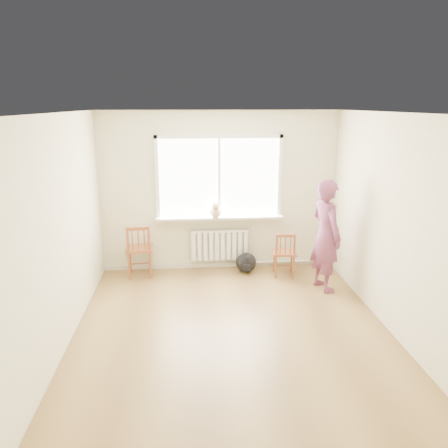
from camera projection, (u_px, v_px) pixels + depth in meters
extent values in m
plane|color=olive|center=(232.00, 329.00, 5.60)|extent=(4.50, 4.50, 0.00)
plane|color=white|center=(233.00, 113.00, 4.88)|extent=(4.50, 4.50, 0.00)
cube|color=beige|center=(219.00, 192.00, 7.40)|extent=(4.00, 0.01, 2.70)
cube|color=white|center=(219.00, 178.00, 7.31)|extent=(2.00, 0.02, 1.30)
cube|color=white|center=(219.00, 136.00, 7.11)|extent=(2.12, 0.05, 0.06)
cube|color=white|center=(157.00, 179.00, 7.21)|extent=(0.06, 0.05, 1.42)
cube|color=white|center=(280.00, 177.00, 7.38)|extent=(0.06, 0.05, 1.42)
cube|color=white|center=(219.00, 178.00, 7.29)|extent=(0.04, 0.05, 1.30)
cube|color=white|center=(220.00, 218.00, 7.41)|extent=(2.15, 0.22, 0.04)
cube|color=white|center=(219.00, 245.00, 7.60)|extent=(1.00, 0.02, 0.55)
cube|color=white|center=(220.00, 246.00, 7.55)|extent=(1.00, 0.10, 0.51)
cube|color=white|center=(220.00, 231.00, 7.48)|extent=(1.00, 0.12, 0.03)
cylinder|color=silver|center=(289.00, 261.00, 7.78)|extent=(1.40, 0.04, 0.04)
cube|color=beige|center=(219.00, 265.00, 7.73)|extent=(4.00, 0.03, 0.08)
cube|color=brown|center=(139.00, 248.00, 7.24)|extent=(0.48, 0.46, 0.04)
cylinder|color=brown|center=(150.00, 258.00, 7.49)|extent=(0.04, 0.04, 0.48)
cylinder|color=brown|center=(130.00, 259.00, 7.43)|extent=(0.04, 0.04, 0.48)
cylinder|color=brown|center=(150.00, 265.00, 7.17)|extent=(0.04, 0.04, 0.48)
cylinder|color=brown|center=(129.00, 266.00, 7.11)|extent=(0.04, 0.04, 0.48)
cylinder|color=brown|center=(150.00, 253.00, 7.11)|extent=(0.04, 0.04, 0.90)
cylinder|color=brown|center=(128.00, 254.00, 7.06)|extent=(0.04, 0.04, 0.90)
cube|color=brown|center=(138.00, 229.00, 6.97)|extent=(0.37, 0.07, 0.06)
cylinder|color=brown|center=(144.00, 240.00, 7.04)|extent=(0.02, 0.02, 0.36)
cylinder|color=brown|center=(138.00, 240.00, 7.02)|extent=(0.02, 0.02, 0.36)
cylinder|color=brown|center=(132.00, 240.00, 7.01)|extent=(0.02, 0.02, 0.36)
cube|color=brown|center=(284.00, 252.00, 7.25)|extent=(0.42, 0.40, 0.04)
cylinder|color=brown|center=(291.00, 261.00, 7.44)|extent=(0.03, 0.03, 0.41)
cylinder|color=brown|center=(274.00, 261.00, 7.45)|extent=(0.03, 0.03, 0.41)
cylinder|color=brown|center=(293.00, 267.00, 7.16)|extent=(0.03, 0.03, 0.41)
cylinder|color=brown|center=(276.00, 267.00, 7.17)|extent=(0.03, 0.03, 0.41)
cylinder|color=brown|center=(294.00, 257.00, 7.12)|extent=(0.04, 0.04, 0.77)
cylinder|color=brown|center=(276.00, 257.00, 7.12)|extent=(0.04, 0.04, 0.77)
cube|color=brown|center=(286.00, 236.00, 7.02)|extent=(0.31, 0.07, 0.05)
cylinder|color=brown|center=(291.00, 245.00, 7.07)|extent=(0.02, 0.02, 0.31)
cylinder|color=brown|center=(285.00, 245.00, 7.07)|extent=(0.02, 0.02, 0.31)
cylinder|color=brown|center=(280.00, 245.00, 7.07)|extent=(0.02, 0.02, 0.31)
imported|color=#B33B44|center=(326.00, 236.00, 6.62)|extent=(0.57, 0.72, 1.73)
ellipsoid|color=beige|center=(215.00, 211.00, 7.30)|extent=(0.21, 0.30, 0.22)
sphere|color=beige|center=(216.00, 207.00, 7.13)|extent=(0.12, 0.12, 0.12)
cone|color=beige|center=(214.00, 203.00, 7.11)|extent=(0.04, 0.04, 0.05)
cone|color=beige|center=(218.00, 203.00, 7.12)|extent=(0.04, 0.04, 0.05)
cylinder|color=beige|center=(215.00, 213.00, 7.46)|extent=(0.03, 0.20, 0.03)
cylinder|color=beige|center=(214.00, 216.00, 7.21)|extent=(0.03, 0.03, 0.11)
cylinder|color=beige|center=(218.00, 216.00, 7.21)|extent=(0.03, 0.03, 0.11)
ellipsoid|color=black|center=(246.00, 262.00, 7.46)|extent=(0.42, 0.37, 0.35)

